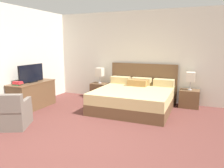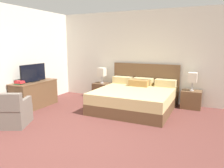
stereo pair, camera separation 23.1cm
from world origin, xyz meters
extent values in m
plane|color=brown|center=(0.00, 0.00, 0.00)|extent=(10.39, 10.39, 0.00)
cube|color=silver|center=(0.00, 3.49, 1.36)|extent=(6.45, 0.06, 2.71)
cube|color=silver|center=(-2.66, 1.43, 1.36)|extent=(0.06, 5.26, 2.71)
cube|color=brown|center=(0.27, 2.40, 0.14)|extent=(1.95, 1.95, 0.28)
cube|color=#D6BC7F|center=(0.27, 2.40, 0.41)|extent=(1.93, 1.93, 0.26)
cube|color=brown|center=(0.27, 3.40, 0.58)|extent=(2.02, 0.05, 1.15)
cube|color=#D6BC7F|center=(-0.39, 3.20, 0.64)|extent=(0.57, 0.28, 0.20)
cube|color=#D6BC7F|center=(0.27, 3.20, 0.64)|extent=(0.57, 0.28, 0.20)
cube|color=#D6BC7F|center=(0.93, 3.20, 0.64)|extent=(0.57, 0.28, 0.20)
cube|color=#A87A42|center=(0.22, 2.93, 0.63)|extent=(0.55, 0.22, 0.18)
cube|color=brown|center=(-1.10, 3.19, 0.24)|extent=(0.53, 0.42, 0.49)
cube|color=#473120|center=(-1.10, 2.99, 0.29)|extent=(0.45, 0.01, 0.22)
cube|color=brown|center=(1.64, 3.19, 0.24)|extent=(0.53, 0.42, 0.49)
cube|color=#473120|center=(1.64, 2.99, 0.29)|extent=(0.45, 0.01, 0.22)
cylinder|color=#B7B7BC|center=(-1.10, 3.19, 0.50)|extent=(0.11, 0.11, 0.02)
cylinder|color=#B7B7BC|center=(-1.10, 3.19, 0.61)|extent=(0.02, 0.02, 0.21)
cube|color=beige|center=(-1.10, 3.19, 0.85)|extent=(0.22, 0.22, 0.26)
cylinder|color=#B7B7BC|center=(1.64, 3.19, 0.50)|extent=(0.11, 0.11, 0.02)
cylinder|color=#B7B7BC|center=(1.64, 3.19, 0.61)|extent=(0.02, 0.02, 0.21)
cube|color=beige|center=(1.64, 3.19, 0.85)|extent=(0.22, 0.22, 0.26)
cube|color=brown|center=(-2.32, 1.50, 0.36)|extent=(0.54, 1.28, 0.72)
cube|color=brown|center=(-2.32, 1.50, 0.71)|extent=(0.56, 1.32, 0.02)
cube|color=black|center=(-2.32, 1.50, 0.73)|extent=(0.18, 0.27, 0.02)
cube|color=black|center=(-2.32, 1.50, 0.96)|extent=(0.04, 0.88, 0.47)
cube|color=black|center=(-2.30, 1.50, 0.96)|extent=(0.01, 0.85, 0.44)
cube|color=#2D7042|center=(-2.34, 1.02, 0.73)|extent=(0.19, 0.19, 0.03)
cube|color=#B7282D|center=(-2.32, 1.02, 0.76)|extent=(0.21, 0.19, 0.03)
cube|color=#B7282D|center=(-2.34, 1.02, 0.79)|extent=(0.22, 0.16, 0.04)
cube|color=#70665B|center=(-1.76, 0.23, 0.20)|extent=(0.91, 0.91, 0.40)
cube|color=#70665B|center=(-1.64, -0.01, 0.58)|extent=(0.68, 0.44, 0.36)
cube|color=#70665B|center=(-1.49, 0.36, 0.49)|extent=(0.35, 0.60, 0.18)
camera|label=1|loc=(1.89, -3.04, 1.73)|focal=35.00mm
camera|label=2|loc=(2.11, -2.94, 1.73)|focal=35.00mm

